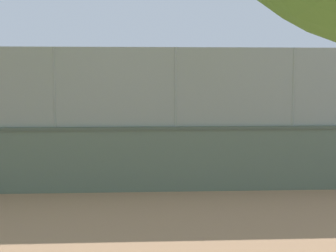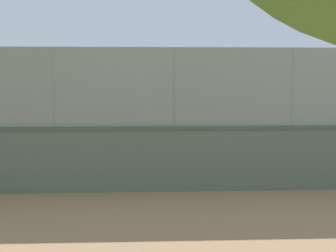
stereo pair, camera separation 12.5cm
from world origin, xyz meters
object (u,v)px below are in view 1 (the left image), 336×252
(sports_ball, at_px, (161,166))
(player_crossing_court, at_px, (149,123))
(player_baseline_waiting, at_px, (93,139))
(player_near_wall_returning, at_px, (194,134))

(sports_ball, bearing_deg, player_crossing_court, -88.34)
(player_baseline_waiting, bearing_deg, player_crossing_court, -110.51)
(player_near_wall_returning, xyz_separation_m, player_crossing_court, (1.46, -4.16, 0.06))
(player_baseline_waiting, relative_size, sports_ball, 13.23)
(player_near_wall_returning, bearing_deg, sports_ball, 47.29)
(player_near_wall_returning, xyz_separation_m, player_baseline_waiting, (3.56, 1.44, 0.02))
(player_crossing_court, bearing_deg, player_baseline_waiting, 69.49)
(player_near_wall_returning, bearing_deg, player_baseline_waiting, 22.02)
(player_baseline_waiting, height_order, sports_ball, player_baseline_waiting)
(player_near_wall_returning, height_order, player_crossing_court, player_crossing_court)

